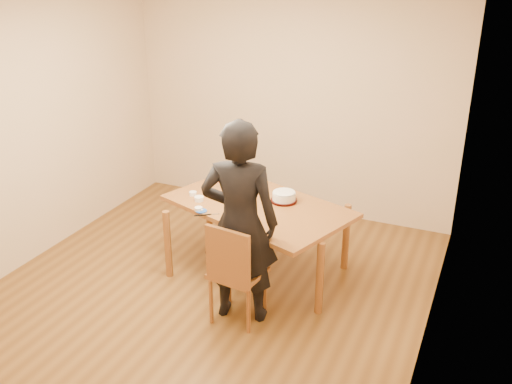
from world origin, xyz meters
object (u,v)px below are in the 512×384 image
at_px(dining_table, 258,206).
at_px(person, 240,223).
at_px(dining_chair, 238,273).
at_px(cake_plate, 284,201).
at_px(cake, 284,196).

bearing_deg(dining_table, person, -59.25).
height_order(dining_chair, person, person).
distance_m(dining_table, cake_plate, 0.26).
bearing_deg(cake_plate, dining_chair, -93.36).
distance_m(dining_chair, person, 0.46).
relative_size(dining_table, cake, 7.67).
relative_size(dining_table, cake_plate, 6.65).
distance_m(dining_table, person, 0.77).
bearing_deg(dining_chair, dining_table, 108.75).
xyz_separation_m(dining_table, cake_plate, (0.21, 0.16, 0.03)).
bearing_deg(person, cake, -106.13).
height_order(cake_plate, person, person).
height_order(dining_chair, cake, cake).
height_order(dining_chair, cake_plate, cake_plate).
relative_size(cake_plate, cake, 1.15).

